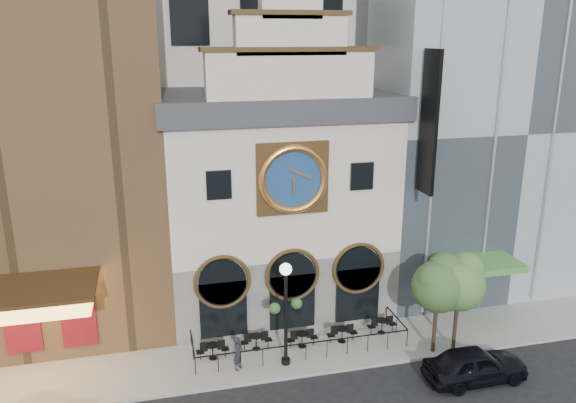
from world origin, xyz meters
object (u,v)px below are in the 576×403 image
at_px(car_right, 475,365).
at_px(tree_right, 460,281).
at_px(bistro_0, 213,350).
at_px(pedestrian, 238,353).
at_px(bistro_2, 302,338).
at_px(bistro_3, 342,333).
at_px(bistro_1, 256,341).
at_px(tree_left, 439,282).
at_px(bistro_4, 382,325).
at_px(lamppost, 286,303).

relative_size(car_right, tree_right, 0.95).
height_order(bistro_0, pedestrian, pedestrian).
height_order(bistro_2, pedestrian, pedestrian).
height_order(car_right, tree_right, tree_right).
xyz_separation_m(bistro_3, pedestrian, (-5.54, -1.16, 0.37)).
bearing_deg(bistro_1, tree_left, -14.69).
xyz_separation_m(tree_left, tree_right, (1.09, -0.05, -0.04)).
bearing_deg(bistro_0, bistro_4, 2.12).
distance_m(bistro_0, bistro_2, 4.50).
bearing_deg(bistro_4, bistro_0, -177.88).
bearing_deg(tree_right, bistro_0, 170.65).
bearing_deg(bistro_0, pedestrian, -47.10).
distance_m(bistro_1, car_right, 10.43).
height_order(bistro_0, tree_right, tree_right).
distance_m(car_right, pedestrian, 10.92).
distance_m(bistro_0, car_right, 12.31).
relative_size(bistro_2, bistro_3, 1.00).
height_order(bistro_3, car_right, car_right).
distance_m(pedestrian, tree_left, 10.13).
bearing_deg(bistro_3, bistro_2, 179.50).
distance_m(bistro_1, bistro_4, 6.73).
bearing_deg(bistro_2, pedestrian, -160.97).
relative_size(bistro_2, tree_left, 0.31).
xyz_separation_m(bistro_4, pedestrian, (-7.86, -1.49, 0.37)).
bearing_deg(bistro_3, tree_right, -20.49).
bearing_deg(tree_left, tree_right, -2.78).
distance_m(bistro_0, bistro_4, 8.94).
bearing_deg(pedestrian, bistro_2, -38.64).
bearing_deg(tree_right, tree_left, 177.22).
bearing_deg(pedestrian, tree_left, -62.05).
relative_size(bistro_2, tree_right, 0.31).
height_order(car_right, lamppost, lamppost).
distance_m(car_right, tree_left, 4.03).
bearing_deg(tree_left, bistro_0, 170.00).
xyz_separation_m(car_right, pedestrian, (-10.41, 3.27, 0.17)).
relative_size(bistro_1, pedestrian, 0.95).
bearing_deg(bistro_3, car_right, -42.29).
height_order(bistro_3, tree_left, tree_left).
bearing_deg(lamppost, tree_right, -16.78).
height_order(bistro_1, tree_right, tree_right).
xyz_separation_m(bistro_4, lamppost, (-5.60, -1.60, 2.74)).
relative_size(bistro_1, bistro_2, 1.00).
distance_m(bistro_4, lamppost, 6.44).
bearing_deg(lamppost, bistro_3, 9.12).
height_order(bistro_1, tree_left, tree_left).
relative_size(bistro_1, bistro_4, 1.00).
xyz_separation_m(bistro_2, bistro_3, (2.12, -0.02, 0.00)).
bearing_deg(tree_right, bistro_1, 166.61).
distance_m(bistro_3, tree_right, 6.45).
xyz_separation_m(bistro_3, lamppost, (-3.27, -1.28, 2.74)).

